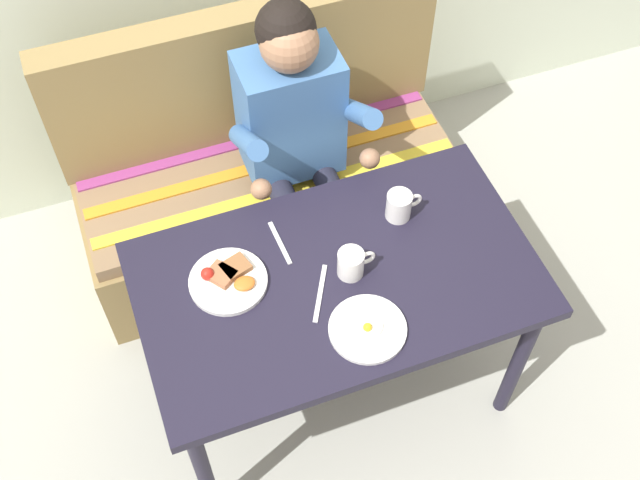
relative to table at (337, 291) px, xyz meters
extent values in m
plane|color=#A4A59A|center=(0.00, 0.00, -0.65)|extent=(8.00, 8.00, 0.00)
cube|color=black|center=(0.00, 0.00, 0.06)|extent=(1.20, 0.70, 0.04)
cylinder|color=black|center=(-0.54, -0.29, -0.30)|extent=(0.05, 0.05, 0.69)
cylinder|color=black|center=(0.54, -0.29, -0.30)|extent=(0.05, 0.05, 0.69)
cylinder|color=black|center=(-0.54, 0.29, -0.30)|extent=(0.05, 0.05, 0.69)
cylinder|color=black|center=(0.54, 0.29, -0.30)|extent=(0.05, 0.05, 0.69)
cube|color=olive|center=(0.00, 0.72, -0.45)|extent=(1.44, 0.56, 0.40)
cube|color=#886A4C|center=(0.00, 0.72, -0.22)|extent=(1.40, 0.52, 0.06)
cube|color=olive|center=(0.00, 0.94, 0.08)|extent=(1.44, 0.12, 0.54)
cube|color=yellow|center=(0.00, 0.58, -0.18)|extent=(1.38, 0.05, 0.01)
cube|color=orange|center=(0.00, 0.72, -0.18)|extent=(1.38, 0.05, 0.01)
cube|color=#93387A|center=(0.00, 0.86, -0.18)|extent=(1.38, 0.05, 0.01)
cube|color=#406BA3|center=(0.08, 0.66, 0.11)|extent=(0.34, 0.22, 0.48)
sphere|color=#9E7051|center=(0.08, 0.64, 0.44)|extent=(0.19, 0.19, 0.19)
sphere|color=black|center=(0.08, 0.67, 0.47)|extent=(0.19, 0.19, 0.19)
cylinder|color=#406BA3|center=(-0.11, 0.52, 0.18)|extent=(0.07, 0.29, 0.23)
cylinder|color=#406BA3|center=(0.27, 0.52, 0.18)|extent=(0.07, 0.29, 0.23)
sphere|color=#9E7051|center=(-0.11, 0.40, 0.08)|extent=(0.07, 0.07, 0.07)
sphere|color=#9E7051|center=(0.27, 0.40, 0.08)|extent=(0.07, 0.07, 0.07)
cylinder|color=#232333|center=(-0.01, 0.49, -0.13)|extent=(0.09, 0.34, 0.09)
cylinder|color=#232333|center=(-0.01, 0.32, -0.39)|extent=(0.08, 0.08, 0.52)
cube|color=black|center=(-0.01, 0.26, -0.62)|extent=(0.09, 0.20, 0.05)
cylinder|color=#232333|center=(0.16, 0.49, -0.13)|extent=(0.09, 0.34, 0.09)
cylinder|color=#232333|center=(0.16, 0.32, -0.39)|extent=(0.08, 0.08, 0.52)
cube|color=black|center=(0.16, 0.26, -0.62)|extent=(0.09, 0.20, 0.05)
cylinder|color=white|center=(-0.31, 0.09, 0.09)|extent=(0.23, 0.23, 0.02)
cube|color=brown|center=(-0.28, 0.12, 0.11)|extent=(0.10, 0.09, 0.02)
cube|color=#9B603E|center=(-0.33, 0.11, 0.11)|extent=(0.10, 0.10, 0.02)
sphere|color=red|center=(-0.37, 0.12, 0.12)|extent=(0.04, 0.04, 0.04)
ellipsoid|color=#CC6623|center=(-0.27, 0.06, 0.11)|extent=(0.06, 0.05, 0.02)
cylinder|color=white|center=(0.01, -0.20, 0.09)|extent=(0.22, 0.22, 0.01)
ellipsoid|color=white|center=(0.01, -0.20, 0.10)|extent=(0.09, 0.08, 0.01)
sphere|color=yellow|center=(0.01, -0.21, 0.11)|extent=(0.03, 0.03, 0.03)
cylinder|color=white|center=(0.26, 0.15, 0.13)|extent=(0.08, 0.08, 0.10)
cylinder|color=brown|center=(0.26, 0.15, 0.17)|extent=(0.07, 0.07, 0.01)
torus|color=white|center=(0.31, 0.15, 0.13)|extent=(0.05, 0.01, 0.05)
cylinder|color=white|center=(0.04, 0.00, 0.13)|extent=(0.08, 0.08, 0.09)
cylinder|color=brown|center=(0.04, 0.00, 0.17)|extent=(0.07, 0.07, 0.01)
torus|color=white|center=(0.09, 0.00, 0.13)|extent=(0.05, 0.01, 0.05)
cube|color=silver|center=(-0.12, 0.17, 0.08)|extent=(0.02, 0.17, 0.00)
cube|color=silver|center=(-0.07, -0.04, 0.08)|extent=(0.11, 0.18, 0.00)
camera|label=1|loc=(-0.50, -1.21, 2.08)|focal=44.84mm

